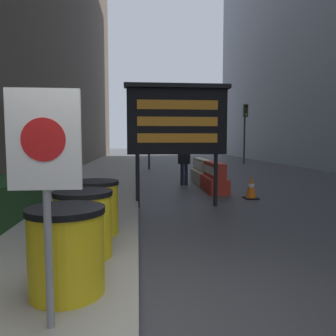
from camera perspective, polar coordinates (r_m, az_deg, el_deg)
ground_plane at (r=3.20m, az=-5.09°, el=-26.49°), size 120.00×120.00×0.00m
bare_tree at (r=9.12m, az=-21.63°, el=3.58°), size 1.68×1.82×2.50m
barrel_drum_foreground at (r=3.44m, az=-17.23°, el=-13.52°), size 0.75×0.75×0.86m
barrel_drum_middle at (r=4.40m, az=-14.50°, el=-9.36°), size 0.75×0.75×0.86m
barrel_drum_back at (r=5.38m, az=-12.55°, el=-6.70°), size 0.75×0.75×0.86m
warning_sign at (r=2.68m, az=-20.63°, el=0.87°), size 0.55×0.08×1.89m
message_board at (r=8.09m, az=1.61°, el=8.30°), size 2.56×0.36×3.01m
jersey_barrier_red_striped at (r=10.65m, az=8.05°, el=-1.86°), size 0.60×1.73×0.95m
jersey_barrier_cream at (r=12.70m, az=5.87°, el=-0.76°), size 0.52×2.13×0.94m
traffic_cone_near at (r=9.55m, az=14.29°, el=-3.30°), size 0.37×0.37×0.66m
traffic_cone_mid at (r=13.87m, az=6.70°, el=-0.50°), size 0.41×0.41×0.74m
traffic_light_near_curb at (r=18.64m, az=-3.34°, el=7.52°), size 0.28×0.44×3.44m
traffic_light_far_side at (r=23.20m, az=13.28°, el=7.96°), size 0.28×0.45×4.07m
pedestrian_worker at (r=12.11m, az=2.83°, el=1.55°), size 0.48×0.37×1.61m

